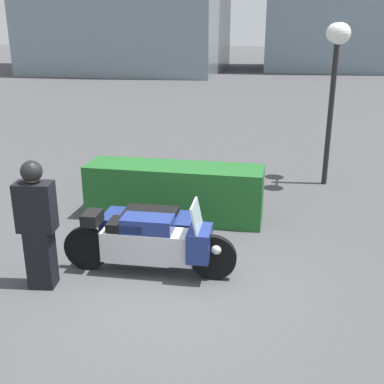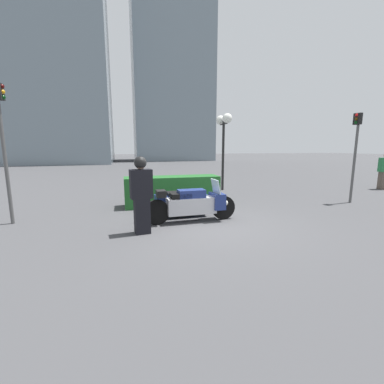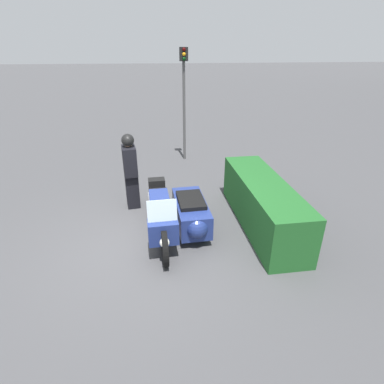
% 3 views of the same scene
% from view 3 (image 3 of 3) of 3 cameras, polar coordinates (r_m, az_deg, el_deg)
% --- Properties ---
extents(ground_plane, '(160.00, 160.00, 0.00)m').
position_cam_3_polar(ground_plane, '(6.23, -8.72, -9.83)').
color(ground_plane, '#424244').
extents(police_motorcycle, '(2.60, 1.26, 1.17)m').
position_cam_3_polar(police_motorcycle, '(6.25, -2.72, -4.26)').
color(police_motorcycle, black).
rests_on(police_motorcycle, ground).
extents(officer_rider, '(0.54, 0.37, 1.84)m').
position_cam_3_polar(officer_rider, '(7.30, -11.63, 4.16)').
color(officer_rider, black).
rests_on(officer_rider, ground).
extents(hedge_bush_curbside, '(3.33, 0.89, 1.03)m').
position_cam_3_polar(hedge_bush_curbside, '(6.75, 13.23, -2.12)').
color(hedge_bush_curbside, '#1E5623').
rests_on(hedge_bush_curbside, ground).
extents(traffic_light_far, '(0.23, 0.26, 3.62)m').
position_cam_3_polar(traffic_light_far, '(10.27, -1.53, 18.86)').
color(traffic_light_far, '#4C4C4C').
rests_on(traffic_light_far, ground).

